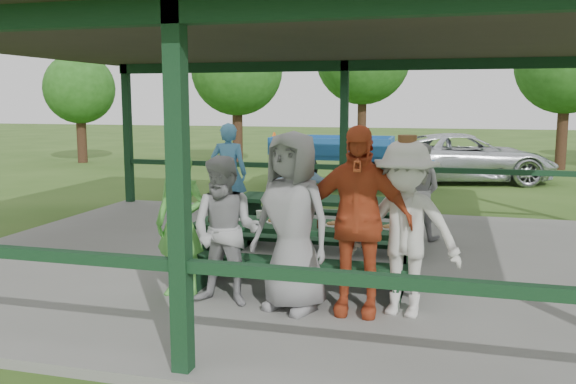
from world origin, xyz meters
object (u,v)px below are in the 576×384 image
(picnic_table_near, at_px, (305,246))
(contestant_grey_left, at_px, (225,231))
(farm_trailer, at_px, (333,161))
(contestant_grey_mid, at_px, (292,222))
(contestant_red, at_px, (356,221))
(spectator_grey, at_px, (418,191))
(pickup_truck, at_px, (464,158))
(spectator_lblue, at_px, (304,189))
(contestant_white_fedora, at_px, (405,229))
(picnic_table_far, at_px, (326,216))
(contestant_green, at_px, (180,224))
(spectator_blue, at_px, (229,173))

(picnic_table_near, relative_size, contestant_grey_left, 1.64)
(contestant_grey_left, distance_m, farm_trailer, 9.88)
(contestant_grey_mid, distance_m, farm_trailer, 9.93)
(contestant_red, height_order, spectator_grey, contestant_red)
(picnic_table_near, height_order, pickup_truck, pickup_truck)
(spectator_lblue, xyz_separation_m, pickup_truck, (2.73, 8.23, -0.15))
(contestant_white_fedora, distance_m, farm_trailer, 10.02)
(picnic_table_far, relative_size, spectator_lblue, 1.84)
(contestant_green, bearing_deg, picnic_table_near, 37.00)
(spectator_lblue, bearing_deg, contestant_red, 113.53)
(contestant_red, bearing_deg, spectator_grey, 82.57)
(contestant_green, relative_size, contestant_grey_mid, 0.88)
(picnic_table_near, distance_m, pickup_truck, 11.28)
(spectator_lblue, bearing_deg, spectator_grey, -176.88)
(contestant_white_fedora, distance_m, pickup_truck, 11.89)
(spectator_lblue, distance_m, pickup_truck, 8.67)
(contestant_grey_mid, relative_size, spectator_grey, 1.23)
(picnic_table_near, relative_size, spectator_lblue, 1.80)
(spectator_blue, bearing_deg, contestant_green, 96.35)
(contestant_white_fedora, bearing_deg, contestant_grey_mid, -162.17)
(contestant_white_fedora, xyz_separation_m, spectator_lblue, (-1.96, 3.64, -0.17))
(picnic_table_near, xyz_separation_m, spectator_blue, (-2.24, 3.35, 0.44))
(contestant_grey_mid, xyz_separation_m, contestant_red, (0.67, 0.07, 0.03))
(contestant_red, height_order, contestant_white_fedora, contestant_red)
(contestant_green, distance_m, contestant_red, 2.02)
(picnic_table_near, height_order, contestant_grey_left, contestant_grey_left)
(picnic_table_near, bearing_deg, spectator_grey, 68.09)
(spectator_lblue, relative_size, spectator_grey, 0.96)
(contestant_grey_left, bearing_deg, contestant_green, 167.39)
(contestant_grey_mid, bearing_deg, farm_trailer, 117.87)
(contestant_green, height_order, pickup_truck, contestant_green)
(picnic_table_far, distance_m, contestant_grey_left, 3.01)
(contestant_green, distance_m, contestant_grey_mid, 1.36)
(picnic_table_near, distance_m, spectator_lblue, 2.98)
(picnic_table_far, bearing_deg, contestant_green, -111.92)
(picnic_table_far, distance_m, pickup_truck, 9.36)
(spectator_lblue, distance_m, farm_trailer, 6.07)
(picnic_table_far, xyz_separation_m, contestant_red, (0.89, -2.83, 0.51))
(spectator_grey, height_order, pickup_truck, spectator_grey)
(contestant_red, height_order, farm_trailer, contestant_red)
(picnic_table_near, relative_size, picnic_table_far, 0.98)
(pickup_truck, xyz_separation_m, farm_trailer, (-3.40, -2.20, 0.04))
(contestant_grey_mid, height_order, contestant_white_fedora, contestant_grey_mid)
(contestant_red, bearing_deg, contestant_white_fedora, 7.53)
(contestant_red, xyz_separation_m, spectator_grey, (0.43, 3.75, -0.21))
(contestant_grey_left, relative_size, contestant_white_fedora, 0.87)
(farm_trailer, bearing_deg, contestant_grey_mid, -82.78)
(contestant_green, height_order, farm_trailer, contestant_green)
(spectator_lblue, bearing_deg, contestant_green, 83.44)
(spectator_blue, relative_size, spectator_grey, 1.17)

